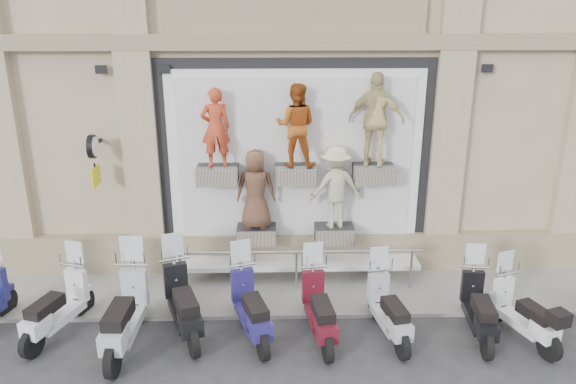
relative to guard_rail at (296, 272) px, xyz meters
name	(u,v)px	position (x,y,z in m)	size (l,w,h in m)	color
ground	(301,351)	(0.00, -2.00, -0.47)	(90.00, 90.00, 0.00)	#2E2E31
sidewalk	(296,288)	(0.00, 0.10, -0.43)	(16.00, 2.20, 0.08)	#999690
shop_vitrine	(302,168)	(0.14, 0.75, 1.94)	(5.60, 0.85, 4.30)	black
guard_rail	(296,272)	(0.00, 0.00, 0.00)	(5.06, 0.10, 0.93)	#9EA0A5
clock_sign_bracket	(93,154)	(-3.90, 0.47, 2.34)	(0.10, 0.80, 1.02)	black
scooter_b	(55,296)	(-4.23, -1.38, 0.30)	(0.55, 1.89, 1.53)	silver
scooter_c	(124,302)	(-2.95, -1.79, 0.41)	(0.63, 2.15, 1.74)	#A0A6AD
scooter_d	(182,291)	(-2.04, -1.38, 0.36)	(0.59, 2.03, 1.65)	black
scooter_e	(251,296)	(-0.85, -1.51, 0.32)	(0.56, 1.93, 1.57)	navy
scooter_f	(319,298)	(0.33, -1.58, 0.30)	(0.55, 1.89, 1.54)	#4C0D18
scooter_g	(389,300)	(1.54, -1.58, 0.26)	(0.52, 1.80, 1.46)	#9C9EA3
scooter_h	(480,298)	(3.12, -1.59, 0.28)	(0.54, 1.84, 1.49)	black
scooter_i	(525,303)	(3.85, -1.72, 0.25)	(0.51, 1.75, 1.43)	silver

